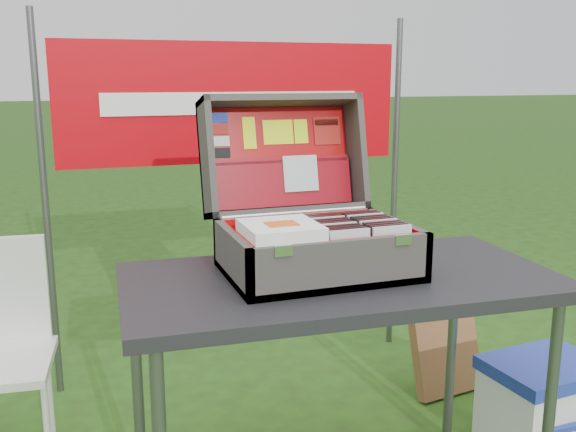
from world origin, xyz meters
name	(u,v)px	position (x,y,z in m)	size (l,w,h in m)	color
table	(338,398)	(0.02, -0.10, 0.41)	(1.32, 0.66, 0.82)	black
table_top	(340,281)	(0.02, -0.10, 0.80)	(1.32, 0.66, 0.04)	black
table_leg_fr	(549,413)	(0.62, -0.37, 0.39)	(0.04, 0.04, 0.78)	#59595B
table_leg_bl	(138,395)	(-0.58, 0.17, 0.39)	(0.04, 0.04, 0.78)	#59595B
table_leg_br	(452,346)	(0.62, 0.17, 0.39)	(0.04, 0.04, 0.78)	#59595B
suitcase	(311,187)	(-0.04, 0.00, 1.09)	(0.56, 0.56, 0.52)	#44413B
suitcase_base_bottom	(318,270)	(-0.04, -0.06, 0.84)	(0.56, 0.40, 0.02)	#44413B
suitcase_base_wall_front	(343,267)	(-0.04, -0.25, 0.90)	(0.56, 0.02, 0.15)	#44413B
suitcase_base_wall_back	(297,236)	(-0.04, 0.13, 0.90)	(0.56, 0.02, 0.15)	#44413B
suitcase_base_wall_left	(232,258)	(-0.31, -0.06, 0.90)	(0.02, 0.40, 0.15)	#44413B
suitcase_base_wall_right	(396,242)	(0.23, -0.06, 0.90)	(0.02, 0.40, 0.15)	#44413B
suitcase_liner_floor	(318,265)	(-0.04, -0.06, 0.85)	(0.52, 0.36, 0.01)	#C0060E
suitcase_latch_left	(283,251)	(-0.22, -0.26, 0.96)	(0.05, 0.01, 0.03)	silver
suitcase_latch_right	(403,240)	(0.14, -0.26, 0.96)	(0.05, 0.01, 0.03)	silver
suitcase_hinge	(296,213)	(-0.04, 0.14, 0.97)	(0.02, 0.02, 0.51)	silver
suitcase_lid_back	(278,158)	(-0.04, 0.32, 1.14)	(0.56, 0.40, 0.02)	#44413B
suitcase_lid_rim_far	(280,101)	(-0.04, 0.31, 1.34)	(0.56, 0.02, 0.15)	#44413B
suitcase_lid_rim_near	(288,210)	(-0.04, 0.22, 0.97)	(0.56, 0.02, 0.15)	#44413B
suitcase_lid_rim_left	(207,159)	(-0.31, 0.26, 1.15)	(0.02, 0.40, 0.15)	#44413B
suitcase_lid_rim_right	(355,153)	(0.23, 0.26, 1.15)	(0.02, 0.40, 0.15)	#44413B
suitcase_lid_liner	(279,157)	(-0.04, 0.31, 1.14)	(0.51, 0.35, 0.01)	#C0060E
suitcase_liner_wall_front	(341,261)	(-0.04, -0.23, 0.91)	(0.52, 0.01, 0.13)	#C0060E
suitcase_liner_wall_back	(298,233)	(-0.04, 0.12, 0.91)	(0.52, 0.01, 0.13)	#C0060E
suitcase_liner_wall_left	(237,254)	(-0.30, -0.06, 0.91)	(0.01, 0.36, 0.13)	#C0060E
suitcase_liner_wall_right	(392,239)	(0.21, -0.06, 0.91)	(0.01, 0.36, 0.13)	#C0060E
suitcase_lid_pocket	(283,183)	(-0.04, 0.27, 1.05)	(0.50, 0.16, 0.03)	maroon
suitcase_pocket_edge	(282,160)	(-0.04, 0.28, 1.13)	(0.49, 0.02, 0.02)	maroon
suitcase_pocket_cd	(300,173)	(0.02, 0.26, 1.09)	(0.13, 0.13, 0.01)	silver
lid_sticker_cc_a	(220,118)	(-0.25, 0.34, 1.28)	(0.06, 0.03, 0.00)	#1933B2
lid_sticker_cc_b	(221,129)	(-0.25, 0.33, 1.24)	(0.06, 0.03, 0.00)	#A81A12
lid_sticker_cc_c	(221,141)	(-0.25, 0.32, 1.20)	(0.06, 0.03, 0.00)	white
lid_sticker_cc_d	(222,153)	(-0.25, 0.31, 1.16)	(0.06, 0.03, 0.00)	black
lid_card_neon_tall	(249,133)	(-0.15, 0.33, 1.23)	(0.05, 0.11, 0.00)	#E2FD11
lid_card_neon_main	(278,132)	(-0.04, 0.33, 1.23)	(0.11, 0.09, 0.00)	#E2FD11
lid_card_neon_small	(301,131)	(0.04, 0.33, 1.23)	(0.05, 0.09, 0.00)	#E2FD11
lid_sticker_band	(327,131)	(0.14, 0.33, 1.23)	(0.10, 0.10, 0.00)	#A81A12
lid_sticker_band_bar	(326,122)	(0.14, 0.33, 1.26)	(0.09, 0.02, 0.00)	black
cd_left_0	(349,254)	(-0.01, -0.21, 0.92)	(0.12, 0.01, 0.14)	silver
cd_left_1	(346,252)	(-0.01, -0.19, 0.92)	(0.12, 0.01, 0.14)	black
cd_left_2	(343,250)	(-0.01, -0.17, 0.92)	(0.12, 0.01, 0.14)	black
cd_left_3	(340,248)	(-0.01, -0.14, 0.92)	(0.12, 0.01, 0.14)	black
cd_left_4	(337,246)	(-0.01, -0.12, 0.92)	(0.12, 0.01, 0.14)	silver
cd_left_5	(334,245)	(-0.01, -0.10, 0.92)	(0.12, 0.01, 0.14)	black
cd_left_6	(331,243)	(-0.01, -0.08, 0.92)	(0.12, 0.01, 0.14)	black
cd_left_7	(328,241)	(-0.01, -0.06, 0.92)	(0.12, 0.01, 0.14)	black
cd_left_8	(326,239)	(-0.01, -0.03, 0.92)	(0.12, 0.01, 0.14)	silver
cd_left_9	(323,238)	(-0.01, -0.01, 0.92)	(0.12, 0.01, 0.14)	black
cd_left_10	(320,236)	(-0.01, 0.01, 0.92)	(0.12, 0.01, 0.14)	black
cd_right_0	(391,250)	(0.13, -0.21, 0.92)	(0.12, 0.01, 0.14)	silver
cd_right_1	(388,248)	(0.13, -0.19, 0.92)	(0.12, 0.01, 0.14)	black
cd_right_2	(384,246)	(0.13, -0.17, 0.92)	(0.12, 0.01, 0.14)	black
cd_right_3	(381,244)	(0.13, -0.14, 0.92)	(0.12, 0.01, 0.14)	black
cd_right_4	(378,243)	(0.13, -0.12, 0.92)	(0.12, 0.01, 0.14)	silver
cd_right_5	(374,241)	(0.13, -0.10, 0.92)	(0.12, 0.01, 0.14)	black
cd_right_6	(371,239)	(0.13, -0.08, 0.92)	(0.12, 0.01, 0.14)	black
cd_right_7	(368,238)	(0.13, -0.06, 0.92)	(0.12, 0.01, 0.14)	black
cd_right_8	(365,236)	(0.13, -0.03, 0.92)	(0.12, 0.01, 0.14)	silver
cd_right_9	(362,234)	(0.13, -0.01, 0.92)	(0.12, 0.01, 0.14)	black
cd_right_10	(359,233)	(0.13, 0.01, 0.92)	(0.12, 0.01, 0.14)	black
songbook_0	(281,234)	(-0.19, -0.13, 0.98)	(0.21, 0.21, 0.01)	white
songbook_1	(281,233)	(-0.19, -0.13, 0.98)	(0.21, 0.21, 0.01)	white
songbook_2	(281,231)	(-0.19, -0.13, 0.99)	(0.21, 0.21, 0.01)	white
songbook_3	(281,229)	(-0.19, -0.13, 0.99)	(0.21, 0.21, 0.01)	white
songbook_4	(281,228)	(-0.19, -0.13, 1.00)	(0.21, 0.21, 0.01)	white
songbook_5	(281,226)	(-0.19, -0.13, 1.00)	(0.21, 0.21, 0.01)	white
songbook_6	(281,224)	(-0.19, -0.13, 1.01)	(0.21, 0.21, 0.01)	white
songbook_graphic	(282,224)	(-0.19, -0.14, 1.01)	(0.09, 0.07, 0.00)	#D85919
cooler	(542,407)	(0.90, -0.03, 0.19)	(0.42, 0.32, 0.37)	white
cooler_body	(542,413)	(0.90, -0.03, 0.16)	(0.40, 0.30, 0.32)	white
cooler_lid	(546,368)	(0.90, -0.03, 0.35)	(0.42, 0.32, 0.05)	#21349F
cooler_handle	(576,426)	(0.90, -0.21, 0.20)	(0.25, 0.02, 0.02)	#21349F
chair_leg_br	(49,394)	(-0.88, 0.64, 0.22)	(0.02, 0.02, 0.43)	silver
chair_upright_right	(41,289)	(-0.88, 0.66, 0.64)	(0.02, 0.02, 0.41)	silver
cardboard_box	(446,355)	(0.82, 0.51, 0.18)	(0.34, 0.05, 0.36)	brown
banner_post_left	(46,210)	(-0.85, 1.10, 0.85)	(0.03, 0.03, 1.70)	#59595B
banner_post_right	(394,188)	(0.85, 1.10, 0.85)	(0.03, 0.03, 1.70)	#59595B
banner	(235,103)	(0.00, 1.09, 1.30)	(1.60, 0.01, 0.55)	#AF010A
banner_text	(235,103)	(0.00, 1.08, 1.30)	(1.20, 0.00, 0.10)	white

